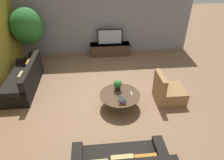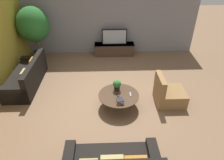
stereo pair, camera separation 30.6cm
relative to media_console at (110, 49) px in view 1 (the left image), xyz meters
name	(u,v)px [view 1 (the left image)]	position (x,y,z in m)	size (l,w,h in m)	color
ground_plane	(107,97)	(-0.37, -2.94, -0.25)	(24.00, 24.00, 0.00)	brown
back_wall_stone	(100,17)	(-0.37, 0.32, 1.25)	(7.40, 0.12, 3.00)	gray
media_console	(110,49)	(0.00, 0.00, 0.00)	(1.64, 0.50, 0.48)	#473323
television	(110,37)	(0.00, 0.00, 0.54)	(1.01, 0.13, 0.62)	black
coffee_table	(120,98)	(-0.04, -3.37, 0.03)	(1.10, 1.10, 0.40)	#756656
couch_by_wall	(24,80)	(-2.91, -2.16, 0.03)	(0.84, 2.11, 0.84)	black
armchair_wicker	(168,92)	(1.37, -3.24, 0.02)	(0.80, 0.76, 0.86)	olive
potted_palm_tall	(28,27)	(-3.01, -0.34, 1.14)	(1.17, 1.17, 2.07)	black
potted_plant_tabletop	(118,85)	(-0.08, -3.16, 0.33)	(0.23, 0.23, 0.32)	black
book_stack	(122,100)	(-0.03, -3.69, 0.20)	(0.22, 0.28, 0.10)	gold
remote_black	(119,95)	(-0.07, -3.40, 0.16)	(0.04, 0.16, 0.02)	black
remote_silver	(131,93)	(0.28, -3.37, 0.16)	(0.04, 0.16, 0.02)	gray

